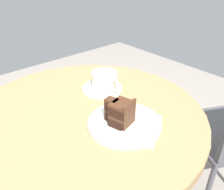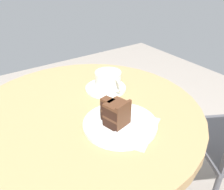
# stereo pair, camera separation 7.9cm
# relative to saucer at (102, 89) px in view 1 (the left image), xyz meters

# --- Properties ---
(cafe_table) EXTENTS (0.78, 0.78, 0.76)m
(cafe_table) POSITION_rel_saucer_xyz_m (0.08, -0.13, -0.13)
(cafe_table) COLOR #A37F51
(cafe_table) RESTS_ON ground
(saucer) EXTENTS (0.15, 0.15, 0.01)m
(saucer) POSITION_rel_saucer_xyz_m (0.00, 0.00, 0.00)
(saucer) COLOR silver
(saucer) RESTS_ON cafe_table
(coffee_cup) EXTENTS (0.13, 0.10, 0.06)m
(coffee_cup) POSITION_rel_saucer_xyz_m (0.01, 0.01, 0.04)
(coffee_cup) COLOR silver
(coffee_cup) RESTS_ON saucer
(teaspoon) EXTENTS (0.07, 0.07, 0.00)m
(teaspoon) POSITION_rel_saucer_xyz_m (-0.02, 0.05, 0.01)
(teaspoon) COLOR silver
(teaspoon) RESTS_ON saucer
(cake_plate) EXTENTS (0.22, 0.22, 0.01)m
(cake_plate) POSITION_rel_saucer_xyz_m (0.21, -0.09, 0.00)
(cake_plate) COLOR silver
(cake_plate) RESTS_ON cafe_table
(cake_slice) EXTENTS (0.09, 0.07, 0.08)m
(cake_slice) POSITION_rel_saucer_xyz_m (0.21, -0.10, 0.04)
(cake_slice) COLOR black
(cake_slice) RESTS_ON cake_plate
(fork) EXTENTS (0.03, 0.15, 0.00)m
(fork) POSITION_rel_saucer_xyz_m (0.25, -0.12, 0.01)
(fork) COLOR silver
(fork) RESTS_ON cake_plate
(napkin) EXTENTS (0.24, 0.23, 0.00)m
(napkin) POSITION_rel_saucer_xyz_m (0.22, -0.08, -0.00)
(napkin) COLOR beige
(napkin) RESTS_ON cafe_table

